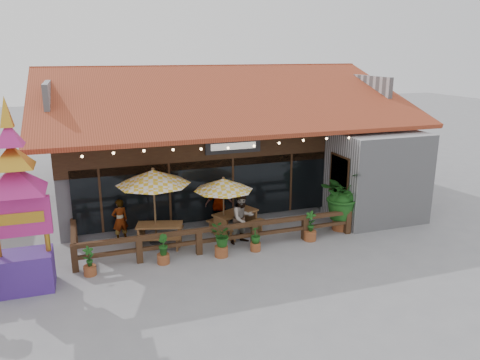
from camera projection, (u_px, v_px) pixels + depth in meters
name	position (u px, v px, depth m)	size (l,w,h in m)	color
ground	(262.00, 239.00, 17.23)	(100.00, 100.00, 0.00)	gray
restaurant_building	(217.00, 147.00, 22.74)	(15.50, 14.73, 6.09)	#A1A1A6
patio_railing	(204.00, 234.00, 16.11)	(10.00, 2.60, 0.92)	#402C17
umbrella_left	(153.00, 177.00, 16.31)	(3.02, 3.02, 2.80)	brown
umbrella_right	(223.00, 185.00, 16.94)	(2.49, 2.49, 2.32)	brown
picnic_table_left	(160.00, 231.00, 16.65)	(1.93, 1.78, 0.77)	brown
picnic_table_right	(236.00, 218.00, 17.77)	(2.17, 2.05, 0.82)	brown
thai_sign_tower	(15.00, 184.00, 12.82)	(2.24, 2.24, 6.00)	#452383
tropical_plant	(342.00, 196.00, 17.82)	(2.13, 2.00, 2.38)	brown
diner_a	(120.00, 220.00, 16.91)	(0.58, 0.38, 1.59)	#372311
diner_b	(242.00, 218.00, 16.68)	(0.91, 0.71, 1.88)	#372311
diner_c	(219.00, 205.00, 18.13)	(1.10, 0.46, 1.88)	#372311
planter_a	(89.00, 263.00, 14.38)	(0.40, 0.39, 0.95)	brown
planter_b	(163.00, 251.00, 15.16)	(0.40, 0.43, 0.99)	brown
planter_c	(221.00, 239.00, 15.64)	(0.73, 0.65, 1.11)	brown
planter_d	(256.00, 239.00, 16.14)	(0.42, 0.42, 0.89)	brown
planter_e	(310.00, 228.00, 17.03)	(0.47, 0.47, 1.12)	brown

